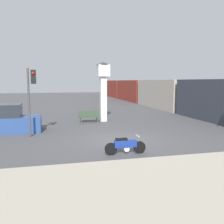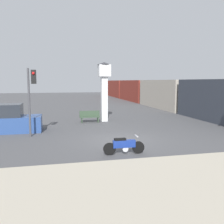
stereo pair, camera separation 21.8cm
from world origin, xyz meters
The scene contains 8 objects.
ground_plane centered at (0.00, 0.00, 0.00)m, with size 120.00×120.00×0.00m, color #4C4C4F.
sidewalk_strip centered at (0.00, -6.64, 0.05)m, with size 36.00×6.00×0.10m.
motorcycle centered at (-0.52, -2.64, 0.40)m, with size 1.88×0.41×0.83m.
clock_tower centered at (0.44, 6.70, 3.13)m, with size 1.11×1.11×4.75m.
freight_train centered at (9.79, 21.00, 1.70)m, with size 2.80×44.63×3.40m.
traffic_light centered at (-4.77, 2.05, 2.75)m, with size 0.50×0.35×3.99m.
bench centered at (-0.81, 6.31, 0.49)m, with size 1.60×0.44×0.92m.
parked_car centered at (-6.51, 3.79, 0.75)m, with size 4.20×1.80×1.80m.
Camera 2 is at (-3.46, -13.06, 3.24)m, focal length 40.00 mm.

